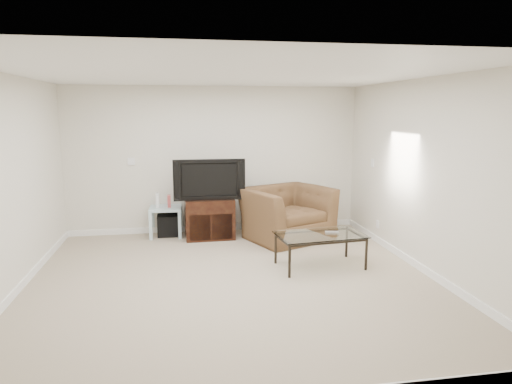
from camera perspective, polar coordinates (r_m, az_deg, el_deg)
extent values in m
plane|color=tan|center=(5.77, -2.96, -11.08)|extent=(5.00, 5.00, 0.00)
plane|color=white|center=(5.39, -3.21, 14.53)|extent=(5.00, 5.00, 0.00)
cube|color=silver|center=(7.91, -5.16, 4.02)|extent=(5.00, 0.02, 2.50)
cube|color=silver|center=(5.73, -28.77, 0.50)|extent=(0.02, 5.00, 2.50)
cube|color=silver|center=(6.24, 20.39, 1.80)|extent=(0.02, 5.00, 2.50)
cube|color=white|center=(7.92, -15.33, 3.70)|extent=(0.12, 0.02, 0.12)
cube|color=white|center=(7.65, 14.36, 3.54)|extent=(0.02, 0.09, 0.13)
cube|color=white|center=(7.54, 14.96, -3.92)|extent=(0.02, 0.08, 0.12)
cube|color=black|center=(7.52, -5.83, -1.69)|extent=(0.42, 0.30, 0.06)
imported|color=black|center=(7.45, -5.90, 1.66)|extent=(1.07, 0.22, 0.66)
cube|color=black|center=(7.88, -10.93, -4.08)|extent=(0.35, 0.35, 0.35)
cube|color=white|center=(7.76, -12.20, -1.05)|extent=(0.06, 0.17, 0.23)
cube|color=#CC4C4C|center=(7.75, -10.82, -1.13)|extent=(0.06, 0.15, 0.20)
imported|color=brown|center=(7.48, 3.84, -1.60)|extent=(1.53, 1.29, 1.14)
cube|color=#B2B2B7|center=(6.29, 9.47, -4.96)|extent=(0.19, 0.08, 0.02)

